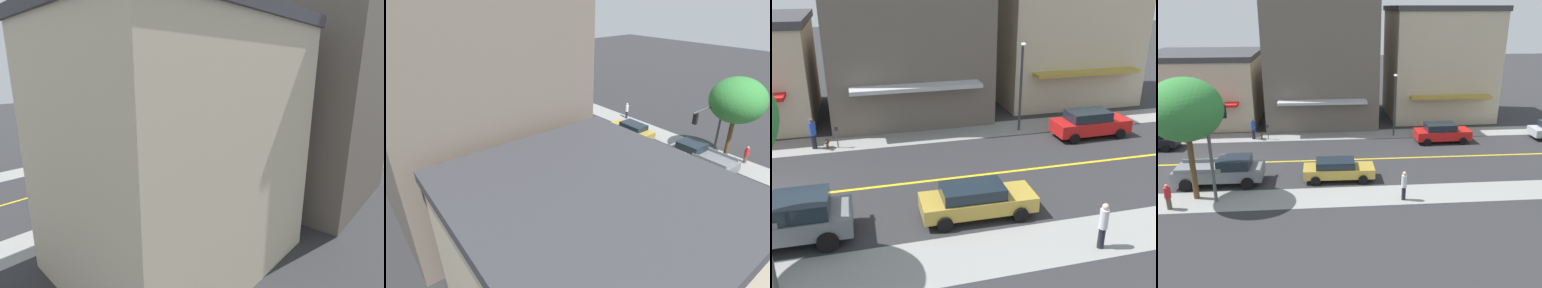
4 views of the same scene
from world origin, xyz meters
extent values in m
cube|color=gray|center=(-6.33, 0.00, 0.00)|extent=(2.75, 126.00, 0.01)
cube|color=#665B51|center=(-12.72, 8.47, 7.10)|extent=(10.98, 10.59, 14.20)
cube|color=#B7BABF|center=(-6.58, 8.47, 3.07)|extent=(1.31, 8.05, 0.24)
cube|color=beige|center=(-12.72, 20.86, 5.43)|extent=(8.27, 10.39, 10.87)
cube|color=#B29338|center=(-8.04, 20.86, 3.00)|extent=(1.09, 7.90, 0.24)
cylinder|color=#4C4C51|center=(-5.63, 3.53, 0.54)|extent=(0.07, 0.07, 1.08)
cube|color=#2D2D33|center=(-5.63, 3.53, 1.21)|extent=(0.12, 0.18, 0.26)
cube|color=black|center=(2.13, 1.69, 4.58)|extent=(0.26, 0.32, 0.90)
sphere|color=yellow|center=(2.13, 1.69, 4.58)|extent=(0.20, 0.20, 0.20)
sphere|color=green|center=(2.13, 1.69, 4.28)|extent=(0.20, 0.20, 0.20)
cylinder|color=#38383D|center=(-5.78, 14.93, 2.70)|extent=(0.16, 0.16, 5.39)
ellipsoid|color=silver|center=(-5.78, 14.93, 5.54)|extent=(0.70, 0.36, 0.24)
cube|color=red|center=(-3.62, 18.82, 0.71)|extent=(1.96, 4.80, 0.78)
cube|color=#19232D|center=(-3.62, 18.58, 1.38)|extent=(1.68, 2.61, 0.58)
cylinder|color=black|center=(-4.58, 20.37, 0.32)|extent=(0.24, 0.65, 0.64)
cylinder|color=black|center=(-2.74, 20.41, 0.32)|extent=(0.24, 0.65, 0.64)
cylinder|color=black|center=(-4.51, 17.22, 0.32)|extent=(0.24, 0.65, 0.64)
cylinder|color=black|center=(-2.67, 17.27, 0.32)|extent=(0.24, 0.65, 0.64)
cube|color=#B29338|center=(3.70, 9.34, 0.64)|extent=(1.83, 4.83, 0.64)
cube|color=#19232D|center=(3.69, 9.10, 1.20)|extent=(1.58, 2.62, 0.48)
cylinder|color=black|center=(2.85, 10.94, 0.32)|extent=(0.23, 0.64, 0.64)
cylinder|color=black|center=(4.60, 10.91, 0.32)|extent=(0.23, 0.64, 0.64)
cylinder|color=black|center=(2.80, 7.77, 0.32)|extent=(0.23, 0.64, 0.64)
cylinder|color=black|center=(4.54, 7.74, 0.32)|extent=(0.23, 0.64, 0.64)
cube|color=slate|center=(3.64, 1.38, 0.79)|extent=(2.13, 5.77, 0.77)
cube|color=#19232D|center=(3.66, 2.41, 1.49)|extent=(1.92, 2.09, 0.64)
cylinder|color=black|center=(2.64, 3.35, 0.40)|extent=(0.29, 0.80, 0.80)
cylinder|color=black|center=(4.70, 3.32, 0.40)|extent=(0.29, 0.80, 0.80)
cylinder|color=black|center=(-5.86, 2.21, 0.42)|extent=(0.29, 0.29, 0.84)
cylinder|color=#284CB2|center=(-5.86, 2.21, 1.23)|extent=(0.39, 0.39, 0.77)
sphere|color=brown|center=(-5.86, 2.21, 1.73)|extent=(0.24, 0.24, 0.24)
cylinder|color=black|center=(7.05, 13.12, 0.42)|extent=(0.25, 0.25, 0.85)
cylinder|color=silver|center=(7.05, 13.12, 1.24)|extent=(0.33, 0.33, 0.78)
sphere|color=beige|center=(7.05, 13.12, 1.74)|extent=(0.24, 0.24, 0.24)
ellipsoid|color=#4C3828|center=(-5.72, 2.92, 0.39)|extent=(0.64, 0.30, 0.28)
sphere|color=#4C3828|center=(-5.37, 2.91, 0.48)|extent=(0.22, 0.22, 0.22)
cylinder|color=#4C3828|center=(-5.50, 2.92, 0.13)|extent=(0.10, 0.10, 0.25)
cylinder|color=#4C3828|center=(-5.94, 2.93, 0.13)|extent=(0.10, 0.10, 0.25)
camera|label=1|loc=(-22.21, 30.01, 9.03)|focal=27.65mm
camera|label=2|loc=(-19.28, -10.22, 13.38)|focal=29.30mm
camera|label=3|loc=(18.65, 4.81, 9.52)|focal=39.84mm
camera|label=4|loc=(28.73, 7.99, 11.24)|focal=37.22mm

